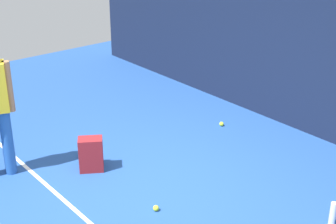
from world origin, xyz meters
name	(u,v)px	position (x,y,z in m)	size (l,w,h in m)	color
ground_plane	(141,201)	(0.00, 0.00, 0.00)	(12.00, 12.00, 0.00)	#234C93
back_fence	(310,57)	(0.00, 3.00, 1.12)	(10.00, 0.10, 2.25)	#141E38
court_line	(91,224)	(0.00, -0.67, 0.00)	(9.00, 0.05, 0.00)	white
backpack	(91,154)	(-0.99, -0.04, 0.21)	(0.38, 0.37, 0.44)	maroon
tennis_ball_near_player	(222,124)	(-0.85, 2.16, 0.03)	(0.07, 0.07, 0.07)	#CCE033
tennis_ball_mid_court	(156,208)	(0.25, 0.02, 0.03)	(0.07, 0.07, 0.07)	#CCE033
water_bottle	(333,214)	(1.63, 1.29, 0.13)	(0.07, 0.07, 0.26)	white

